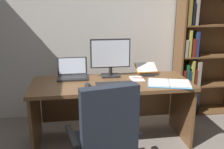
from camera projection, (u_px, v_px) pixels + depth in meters
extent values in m
cube|color=beige|center=(105.00, 20.00, 3.54)|extent=(4.99, 0.12, 2.77)
cube|color=brown|center=(112.00, 84.00, 2.86)|extent=(1.81, 0.72, 0.04)
cube|color=brown|center=(36.00, 118.00, 2.84)|extent=(0.03, 0.66, 0.71)
cube|color=brown|center=(181.00, 109.00, 3.09)|extent=(0.03, 0.66, 0.71)
cube|color=brown|center=(108.00, 100.00, 3.27)|extent=(1.69, 0.03, 0.50)
cube|color=brown|center=(179.00, 41.00, 3.53)|extent=(0.02, 0.33, 2.20)
cube|color=brown|center=(204.00, 39.00, 3.75)|extent=(0.94, 0.01, 2.20)
cube|color=brown|center=(202.00, 110.00, 3.89)|extent=(0.89, 0.31, 0.02)
cube|color=gray|center=(179.00, 105.00, 3.76)|extent=(0.03, 0.23, 0.23)
cube|color=olive|center=(182.00, 101.00, 3.77)|extent=(0.05, 0.26, 0.34)
cube|color=#512D66|center=(186.00, 104.00, 3.76)|extent=(0.05, 0.21, 0.27)
cube|color=gold|center=(190.00, 103.00, 3.78)|extent=(0.05, 0.24, 0.28)
cube|color=black|center=(195.00, 102.00, 3.76)|extent=(0.04, 0.19, 0.32)
cube|color=brown|center=(205.00, 84.00, 3.77)|extent=(0.89, 0.31, 0.02)
cube|color=maroon|center=(181.00, 77.00, 3.64)|extent=(0.05, 0.24, 0.24)
cube|color=#195633|center=(185.00, 75.00, 3.63)|extent=(0.03, 0.22, 0.32)
cube|color=navy|center=(187.00, 77.00, 3.65)|extent=(0.03, 0.22, 0.23)
cube|color=gold|center=(190.00, 73.00, 3.63)|extent=(0.03, 0.21, 0.38)
cube|color=maroon|center=(193.00, 76.00, 3.66)|extent=(0.03, 0.23, 0.25)
cube|color=gray|center=(196.00, 73.00, 3.67)|extent=(0.05, 0.26, 0.36)
cube|color=brown|center=(208.00, 55.00, 3.65)|extent=(0.89, 0.31, 0.02)
cube|color=gray|center=(183.00, 48.00, 3.53)|extent=(0.04, 0.25, 0.24)
cube|color=gold|center=(188.00, 43.00, 3.49)|extent=(0.03, 0.20, 0.37)
cube|color=maroon|center=(191.00, 47.00, 3.52)|extent=(0.05, 0.19, 0.25)
cube|color=navy|center=(194.00, 43.00, 3.53)|extent=(0.04, 0.24, 0.35)
cube|color=brown|center=(211.00, 25.00, 3.53)|extent=(0.89, 0.31, 0.02)
cube|color=olive|center=(187.00, 12.00, 3.38)|extent=(0.05, 0.20, 0.34)
cube|color=black|center=(191.00, 13.00, 3.39)|extent=(0.03, 0.21, 0.31)
cube|color=gray|center=(195.00, 11.00, 3.39)|extent=(0.04, 0.22, 0.36)
cube|color=#232833|center=(103.00, 143.00, 2.28)|extent=(0.58, 0.57, 0.07)
cube|color=#232833|center=(110.00, 120.00, 2.01)|extent=(0.49, 0.19, 0.58)
cube|color=#232326|center=(72.00, 136.00, 2.16)|extent=(0.12, 0.39, 0.04)
cube|color=#232326|center=(131.00, 126.00, 2.34)|extent=(0.12, 0.39, 0.04)
cube|color=#232326|center=(111.00, 76.00, 3.07)|extent=(0.22, 0.16, 0.02)
cylinder|color=#232326|center=(111.00, 71.00, 3.06)|extent=(0.04, 0.04, 0.09)
cube|color=#232326|center=(110.00, 53.00, 3.01)|extent=(0.48, 0.02, 0.35)
cube|color=silver|center=(111.00, 54.00, 2.99)|extent=(0.45, 0.00, 0.32)
cube|color=#232326|center=(73.00, 78.00, 2.97)|extent=(0.36, 0.22, 0.02)
cube|color=#2D2D30|center=(73.00, 77.00, 2.95)|extent=(0.30, 0.12, 0.00)
cube|color=#232326|center=(72.00, 66.00, 3.07)|extent=(0.36, 0.06, 0.21)
cube|color=silver|center=(72.00, 66.00, 3.07)|extent=(0.32, 0.04, 0.19)
cube|color=#232326|center=(115.00, 84.00, 2.74)|extent=(0.42, 0.15, 0.02)
ellipsoid|color=#232326|center=(88.00, 85.00, 2.69)|extent=(0.06, 0.10, 0.04)
cube|color=#232326|center=(148.00, 75.00, 3.12)|extent=(0.14, 0.12, 0.01)
cube|color=#232326|center=(149.00, 75.00, 3.08)|extent=(0.24, 0.01, 0.01)
cube|color=orange|center=(146.00, 68.00, 3.20)|extent=(0.27, 0.20, 0.10)
cube|color=white|center=(146.00, 67.00, 3.19)|extent=(0.25, 0.18, 0.08)
cube|color=#2D84C6|center=(158.00, 83.00, 2.79)|extent=(0.31, 0.35, 0.01)
cube|color=#2D84C6|center=(180.00, 84.00, 2.76)|extent=(0.31, 0.35, 0.01)
cube|color=white|center=(158.00, 82.00, 2.79)|extent=(0.29, 0.33, 0.02)
cube|color=white|center=(180.00, 83.00, 2.76)|extent=(0.29, 0.33, 0.02)
cylinder|color=#B7B7BC|center=(169.00, 83.00, 2.77)|extent=(0.10, 0.26, 0.02)
cube|color=white|center=(137.00, 79.00, 2.96)|extent=(0.15, 0.21, 0.01)
cylinder|color=maroon|center=(138.00, 78.00, 2.97)|extent=(0.14, 0.03, 0.01)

